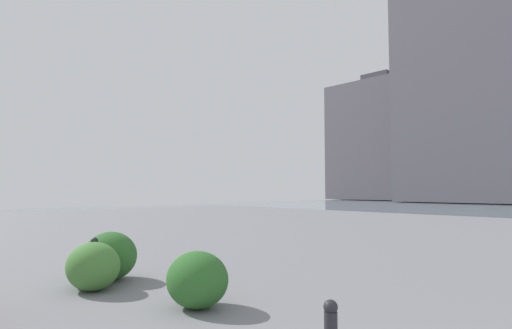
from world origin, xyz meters
TOP-DOWN VIEW (x-y plane):
  - building_annex at (21.05, -61.42)m, footprint 17.32×15.02m
  - building_highrise at (38.30, -66.97)m, footprint 14.90×15.40m
  - bollard_mid at (7.66, -0.84)m, footprint 0.13×0.13m
  - shrub_low at (7.93, -1.27)m, footprint 1.08×0.97m
  - shrub_round at (5.25, -1.39)m, footprint 0.97×0.87m
  - shrub_wide at (7.34, -0.70)m, footprint 0.97×0.87m
  - shrub_tall at (7.70, -0.80)m, footprint 0.83×0.75m

SIDE VIEW (x-z plane):
  - shrub_tall at x=7.70m, z-range 0.00..0.70m
  - shrub_round at x=5.25m, z-range 0.00..0.82m
  - shrub_wide at x=7.34m, z-range 0.00..0.83m
  - bollard_mid at x=7.66m, z-range 0.02..0.89m
  - shrub_low at x=7.93m, z-range 0.00..0.92m
  - building_highrise at x=38.30m, z-range -1.03..22.27m
  - building_annex at x=21.05m, z-range -1.04..37.39m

